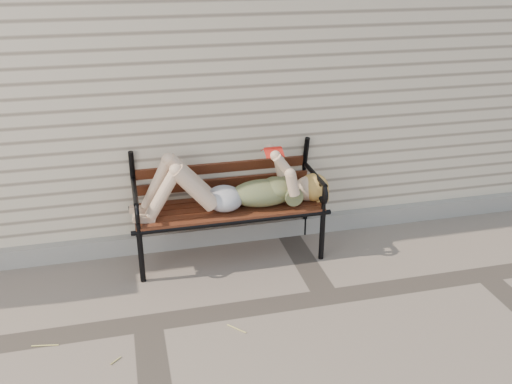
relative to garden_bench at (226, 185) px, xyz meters
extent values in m
plane|color=#786A5C|center=(-0.69, -0.83, -0.57)|extent=(80.00, 80.00, 0.00)
cube|color=beige|center=(-0.69, 2.17, 0.93)|extent=(8.00, 4.00, 3.00)
cube|color=gray|center=(-0.69, 0.14, -0.50)|extent=(8.00, 0.10, 0.15)
cylinder|color=black|center=(-0.69, -0.31, -0.36)|extent=(0.04, 0.04, 0.42)
cylinder|color=black|center=(-0.69, 0.11, -0.36)|extent=(0.04, 0.04, 0.42)
cylinder|color=black|center=(0.69, -0.31, -0.36)|extent=(0.04, 0.04, 0.42)
cylinder|color=black|center=(0.69, 0.11, -0.36)|extent=(0.04, 0.04, 0.42)
cube|color=#5D2C18|center=(0.00, -0.10, -0.15)|extent=(1.42, 0.46, 0.03)
cylinder|color=black|center=(0.00, -0.31, -0.17)|extent=(1.50, 0.04, 0.04)
cylinder|color=black|center=(0.00, 0.11, -0.17)|extent=(1.50, 0.04, 0.04)
torus|color=black|center=(0.00, 0.22, 0.32)|extent=(0.26, 0.03, 0.26)
ellipsoid|color=#0A344C|center=(0.26, -0.13, -0.04)|extent=(0.51, 0.29, 0.20)
ellipsoid|color=#0A344C|center=(0.37, -0.13, 0.00)|extent=(0.24, 0.28, 0.15)
ellipsoid|color=#AAA9AE|center=(-0.04, -0.13, -0.05)|extent=(0.28, 0.32, 0.18)
sphere|color=beige|center=(0.63, -0.13, -0.04)|extent=(0.21, 0.21, 0.21)
ellipsoid|color=gold|center=(0.67, -0.13, -0.03)|extent=(0.23, 0.24, 0.22)
cube|color=red|center=(0.34, -0.13, 0.32)|extent=(0.13, 0.02, 0.02)
cube|color=beige|center=(0.34, -0.17, 0.29)|extent=(0.13, 0.08, 0.05)
cube|color=beige|center=(0.34, -0.09, 0.29)|extent=(0.13, 0.08, 0.05)
cube|color=red|center=(0.34, -0.17, 0.30)|extent=(0.14, 0.09, 0.05)
cube|color=red|center=(0.34, -0.08, 0.30)|extent=(0.14, 0.09, 0.05)
cylinder|color=#CEBF64|center=(-0.05, -1.42, -0.56)|extent=(0.12, 0.08, 0.01)
cylinder|color=#CEBF64|center=(-0.07, -1.24, -0.56)|extent=(0.03, 0.08, 0.01)
camera|label=1|loc=(-0.73, -3.98, 1.73)|focal=40.00mm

